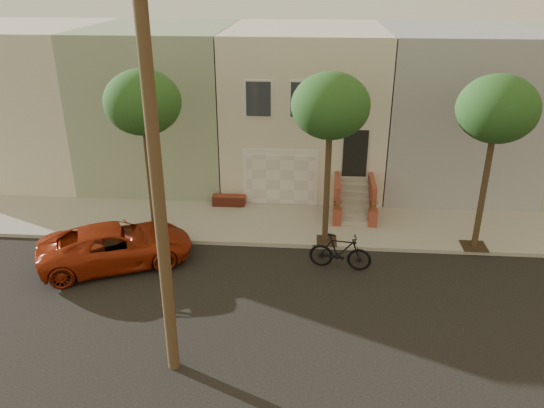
{
  "coord_description": "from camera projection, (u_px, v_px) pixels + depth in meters",
  "views": [
    {
      "loc": [
        0.44,
        -14.04,
        9.53
      ],
      "look_at": [
        -0.92,
        3.0,
        1.99
      ],
      "focal_mm": 35.24,
      "sensor_mm": 36.0,
      "label": 1
    }
  ],
  "objects": [
    {
      "name": "sidewalk",
      "position": [
        299.0,
        225.0,
        21.53
      ],
      "size": [
        40.0,
        3.7,
        0.15
      ],
      "primitive_type": "cube",
      "color": "#9A978C",
      "rests_on": "ground"
    },
    {
      "name": "motorcycle",
      "position": [
        340.0,
        252.0,
        18.31
      ],
      "size": [
        2.22,
        0.93,
        1.29
      ],
      "primitive_type": "imported",
      "rotation": [
        0.0,
        0.0,
        1.42
      ],
      "color": "black",
      "rests_on": "ground"
    },
    {
      "name": "pickup_truck",
      "position": [
        116.0,
        245.0,
        18.57
      ],
      "size": [
        5.72,
        4.29,
        1.44
      ],
      "primitive_type": "imported",
      "rotation": [
        0.0,
        0.0,
        1.99
      ],
      "color": "maroon",
      "rests_on": "ground"
    },
    {
      "name": "tree_left",
      "position": [
        143.0,
        104.0,
        18.52
      ],
      "size": [
        2.7,
        2.57,
        6.3
      ],
      "color": "#2D2116",
      "rests_on": "sidewalk"
    },
    {
      "name": "house_row",
      "position": [
        305.0,
        104.0,
        25.42
      ],
      "size": [
        33.1,
        11.7,
        7.0
      ],
      "color": "beige",
      "rests_on": "sidewalk"
    },
    {
      "name": "ground",
      "position": [
        294.0,
        302.0,
        16.68
      ],
      "size": [
        90.0,
        90.0,
        0.0
      ],
      "primitive_type": "plane",
      "color": "black",
      "rests_on": "ground"
    },
    {
      "name": "tree_mid",
      "position": [
        331.0,
        107.0,
        18.04
      ],
      "size": [
        2.7,
        2.57,
        6.3
      ],
      "color": "#2D2116",
      "rests_on": "sidewalk"
    },
    {
      "name": "tree_right",
      "position": [
        497.0,
        110.0,
        17.64
      ],
      "size": [
        2.7,
        2.57,
        6.3
      ],
      "color": "#2D2116",
      "rests_on": "sidewalk"
    }
  ]
}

